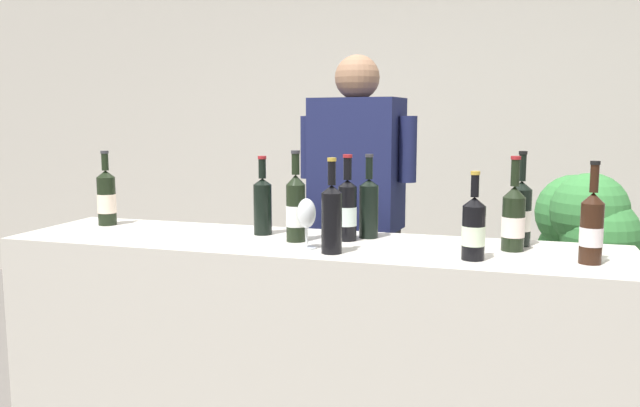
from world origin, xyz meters
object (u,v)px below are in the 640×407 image
(wine_bottle_0, at_px, (263,204))
(wine_bottle_6, at_px, (474,228))
(wine_bottle_1, at_px, (369,206))
(person_server, at_px, (356,245))
(wine_bottle_3, at_px, (513,218))
(wine_bottle_4, at_px, (107,198))
(wine_bottle_5, at_px, (332,217))
(wine_bottle_8, at_px, (592,227))
(wine_bottle_2, at_px, (521,213))
(potted_shrub, at_px, (587,241))
(wine_bottle_9, at_px, (296,208))
(wine_glass, at_px, (306,215))
(wine_bottle_7, at_px, (347,209))

(wine_bottle_0, distance_m, wine_bottle_6, 0.88)
(wine_bottle_1, xyz_separation_m, wine_bottle_6, (0.42, -0.28, -0.02))
(person_server, bearing_deg, wine_bottle_3, -37.64)
(wine_bottle_4, height_order, wine_bottle_5, wine_bottle_5)
(wine_bottle_3, height_order, wine_bottle_8, wine_bottle_3)
(wine_bottle_6, bearing_deg, wine_bottle_3, 56.52)
(wine_bottle_2, bearing_deg, potted_shrub, 70.00)
(wine_bottle_3, distance_m, wine_bottle_5, 0.65)
(wine_bottle_9, height_order, potted_shrub, wine_bottle_9)
(wine_bottle_2, height_order, person_server, person_server)
(wine_bottle_2, distance_m, wine_bottle_5, 0.71)
(wine_bottle_1, xyz_separation_m, wine_bottle_9, (-0.25, -0.16, 0.00))
(wine_bottle_6, xyz_separation_m, wine_bottle_9, (-0.67, 0.13, 0.02))
(wine_bottle_0, xyz_separation_m, wine_bottle_8, (1.21, -0.18, -0.01))
(wine_glass, bearing_deg, wine_bottle_7, 61.69)
(wine_bottle_8, relative_size, wine_glass, 1.82)
(wine_bottle_5, relative_size, potted_shrub, 0.28)
(wine_bottle_8, relative_size, wine_bottle_9, 0.96)
(wine_bottle_4, bearing_deg, potted_shrub, 25.31)
(wine_bottle_4, bearing_deg, wine_bottle_0, -1.32)
(wine_bottle_5, xyz_separation_m, wine_bottle_6, (0.48, 0.04, -0.02))
(wine_glass, bearing_deg, wine_bottle_6, -1.13)
(potted_shrub, bearing_deg, wine_bottle_0, -143.13)
(wine_bottle_1, relative_size, wine_bottle_2, 0.94)
(wine_bottle_3, bearing_deg, wine_bottle_7, 178.92)
(wine_glass, bearing_deg, person_server, 89.20)
(wine_bottle_3, distance_m, wine_bottle_7, 0.61)
(wine_bottle_5, xyz_separation_m, potted_shrub, (0.97, 1.27, -0.27))
(wine_bottle_7, relative_size, wine_bottle_9, 0.95)
(wine_bottle_7, height_order, wine_glass, wine_bottle_7)
(wine_bottle_5, height_order, potted_shrub, wine_bottle_5)
(wine_bottle_6, distance_m, wine_glass, 0.59)
(wine_bottle_0, xyz_separation_m, wine_bottle_4, (-0.75, 0.02, -0.00))
(wine_bottle_3, xyz_separation_m, wine_bottle_6, (-0.13, -0.19, -0.01))
(wine_bottle_0, relative_size, wine_bottle_1, 0.96)
(wine_bottle_1, bearing_deg, wine_bottle_9, -148.21)
(wine_bottle_2, bearing_deg, wine_bottle_1, -178.47)
(wine_bottle_2, height_order, wine_bottle_9, wine_bottle_2)
(wine_bottle_4, relative_size, wine_bottle_9, 0.94)
(wine_bottle_8, xyz_separation_m, wine_glass, (-0.96, -0.04, 0.00))
(wine_glass, bearing_deg, wine_bottle_0, 140.00)
(wine_bottle_2, relative_size, wine_bottle_8, 1.05)
(wine_bottle_8, xyz_separation_m, wine_bottle_9, (-1.04, 0.07, 0.01))
(wine_bottle_8, xyz_separation_m, potted_shrub, (0.12, 1.18, -0.26))
(wine_bottle_2, bearing_deg, wine_bottle_7, -171.56)
(wine_bottle_2, xyz_separation_m, wine_bottle_5, (-0.63, -0.34, 0.01))
(wine_bottle_2, relative_size, wine_bottle_5, 1.05)
(wine_bottle_1, bearing_deg, wine_bottle_6, -33.96)
(wine_bottle_1, distance_m, wine_bottle_9, 0.30)
(wine_bottle_8, bearing_deg, wine_bottle_0, 171.76)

